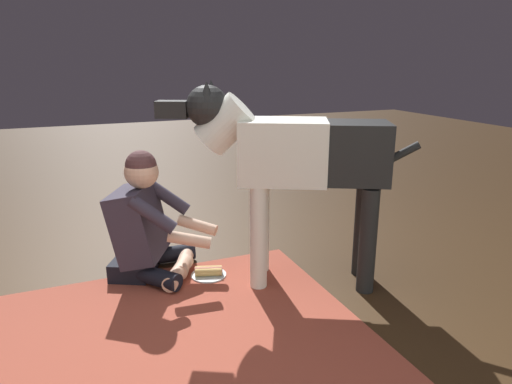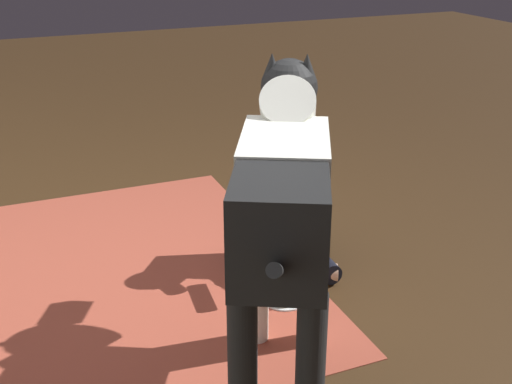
{
  "view_description": "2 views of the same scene",
  "coord_description": "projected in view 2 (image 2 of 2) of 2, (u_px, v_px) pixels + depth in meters",
  "views": [
    {
      "loc": [
        0.28,
        2.28,
        1.36
      ],
      "look_at": [
        -0.73,
        -0.17,
        0.59
      ],
      "focal_mm": 32.43,
      "sensor_mm": 36.0,
      "label": 1
    },
    {
      "loc": [
        -3.0,
        0.86,
        1.76
      ],
      "look_at": [
        -0.36,
        -0.24,
        0.56
      ],
      "focal_mm": 45.85,
      "sensor_mm": 36.0,
      "label": 2
    }
  ],
  "objects": [
    {
      "name": "ground_plane",
      "position": [
        190.0,
        270.0,
        3.54
      ],
      "size": [
        16.14,
        16.14,
        0.0
      ],
      "primitive_type": "plane",
      "color": "#382513"
    },
    {
      "name": "area_rug",
      "position": [
        119.0,
        273.0,
        3.49
      ],
      "size": [
        2.35,
        1.85,
        0.01
      ],
      "primitive_type": "cube",
      "color": "#9D4432",
      "rests_on": "ground"
    },
    {
      "name": "person_sitting_on_floor",
      "position": [
        289.0,
        207.0,
        3.49
      ],
      "size": [
        0.73,
        0.63,
        0.82
      ],
      "color": "black",
      "rests_on": "ground"
    },
    {
      "name": "large_dog",
      "position": [
        284.0,
        196.0,
        2.47
      ],
      "size": [
        1.41,
        0.81,
        1.24
      ],
      "color": "silver",
      "rests_on": "ground"
    },
    {
      "name": "hot_dog_on_plate",
      "position": [
        285.0,
        295.0,
        3.25
      ],
      "size": [
        0.23,
        0.23,
        0.06
      ],
      "color": "silver",
      "rests_on": "ground"
    }
  ]
}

